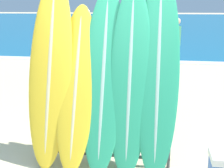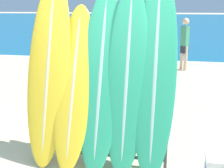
# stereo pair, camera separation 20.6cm
# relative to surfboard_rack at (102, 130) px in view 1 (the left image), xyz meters

# --- Properties ---
(ocean_water) EXTENTS (120.00, 60.00, 0.01)m
(ocean_water) POSITION_rel_surfboard_rack_xyz_m (-0.06, 36.76, -0.45)
(ocean_water) COLOR #146693
(ocean_water) RESTS_ON ground_plane
(surfboard_rack) EXTENTS (1.70, 0.04, 0.82)m
(surfboard_rack) POSITION_rel_surfboard_rack_xyz_m (0.00, 0.00, 0.00)
(surfboard_rack) COLOR #47474C
(surfboard_rack) RESTS_ON ground_plane
(surfboard_slot_0) EXTENTS (0.55, 0.80, 2.33)m
(surfboard_slot_0) POSITION_rel_surfboard_rack_xyz_m (-0.66, 0.07, 0.72)
(surfboard_slot_0) COLOR yellow
(surfboard_slot_0) RESTS_ON ground_plane
(surfboard_slot_1) EXTENTS (0.48, 0.87, 1.99)m
(surfboard_slot_1) POSITION_rel_surfboard_rack_xyz_m (-0.33, 0.04, 0.55)
(surfboard_slot_1) COLOR yellow
(surfboard_slot_1) RESTS_ON ground_plane
(surfboard_slot_2) EXTENTS (0.52, 0.89, 2.20)m
(surfboard_slot_2) POSITION_rel_surfboard_rack_xyz_m (0.01, 0.08, 0.65)
(surfboard_slot_2) COLOR #289E70
(surfboard_slot_2) RESTS_ON ground_plane
(surfboard_slot_3) EXTENTS (0.50, 0.83, 2.25)m
(surfboard_slot_3) POSITION_rel_surfboard_rack_xyz_m (0.33, 0.08, 0.68)
(surfboard_slot_3) COLOR #289E70
(surfboard_slot_3) RESTS_ON ground_plane
(surfboard_slot_4) EXTENTS (0.50, 0.94, 2.39)m
(surfboard_slot_4) POSITION_rel_surfboard_rack_xyz_m (0.66, 0.11, 0.75)
(surfboard_slot_4) COLOR #289E70
(surfboard_slot_4) RESTS_ON ground_plane
(person_near_water) EXTENTS (0.27, 0.27, 1.59)m
(person_near_water) POSITION_rel_surfboard_rack_xyz_m (1.15, 6.21, 0.42)
(person_near_water) COLOR beige
(person_near_water) RESTS_ON ground_plane
(person_mid_beach) EXTENTS (0.26, 0.24, 1.53)m
(person_mid_beach) POSITION_rel_surfboard_rack_xyz_m (0.67, 1.87, 0.39)
(person_mid_beach) COLOR #846047
(person_mid_beach) RESTS_ON ground_plane
(person_far_left) EXTENTS (0.22, 0.27, 1.62)m
(person_far_left) POSITION_rel_surfboard_rack_xyz_m (-0.11, 5.73, 0.44)
(person_far_left) COLOR #A87A5B
(person_far_left) RESTS_ON ground_plane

